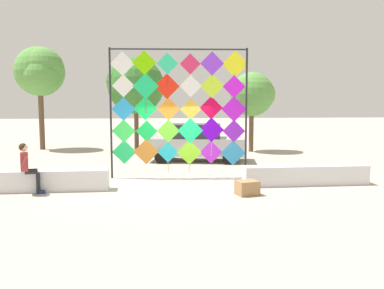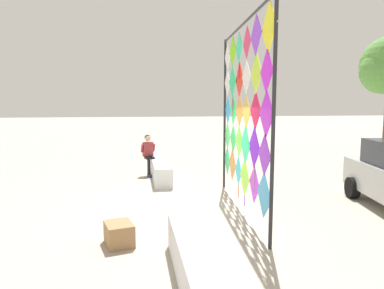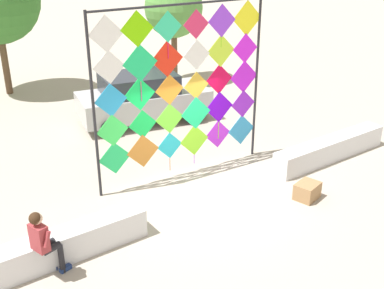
# 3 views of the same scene
# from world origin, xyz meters

# --- Properties ---
(ground) EXTENTS (120.00, 120.00, 0.00)m
(ground) POSITION_xyz_m (0.00, 0.00, 0.00)
(ground) COLOR #ADA393
(plaza_ledge_left) EXTENTS (4.00, 0.55, 0.62)m
(plaza_ledge_left) POSITION_xyz_m (-4.08, -0.35, 0.31)
(plaza_ledge_left) COLOR silver
(plaza_ledge_left) RESTS_ON ground
(plaza_ledge_right) EXTENTS (4.00, 0.55, 0.62)m
(plaza_ledge_right) POSITION_xyz_m (4.08, -0.35, 0.31)
(plaza_ledge_right) COLOR silver
(plaza_ledge_right) RESTS_ON ground
(kite_display_rack) EXTENTS (4.74, 0.42, 4.46)m
(kite_display_rack) POSITION_xyz_m (0.19, 1.33, 2.51)
(kite_display_rack) COLOR #232328
(kite_display_rack) RESTS_ON ground
(seated_vendor) EXTENTS (0.68, 0.55, 1.47)m
(seated_vendor) POSITION_xyz_m (-4.28, -0.72, 0.86)
(seated_vendor) COLOR black
(seated_vendor) RESTS_ON ground
(cardboard_box_large) EXTENTS (0.69, 0.60, 0.41)m
(cardboard_box_large) POSITION_xyz_m (1.89, -1.51, 0.20)
(cardboard_box_large) COLOR #9E754C
(cardboard_box_large) RESTS_ON ground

